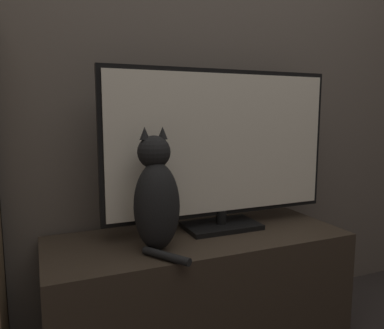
{
  "coord_description": "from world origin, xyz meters",
  "views": [
    {
      "loc": [
        -0.59,
        -0.37,
        0.98
      ],
      "look_at": [
        -0.04,
        0.93,
        0.78
      ],
      "focal_mm": 35.0,
      "sensor_mm": 36.0,
      "label": 1
    }
  ],
  "objects": [
    {
      "name": "wall_back",
      "position": [
        0.0,
        1.22,
        1.3
      ],
      "size": [
        4.8,
        0.05,
        2.6
      ],
      "color": "#60564C",
      "rests_on": "ground_plane"
    },
    {
      "name": "cat",
      "position": [
        -0.2,
        0.87,
        0.68
      ],
      "size": [
        0.17,
        0.28,
        0.44
      ],
      "rotation": [
        0.0,
        0.0,
        -0.03
      ],
      "color": "black",
      "rests_on": "tv_stand"
    },
    {
      "name": "tv",
      "position": [
        0.13,
        1.0,
        0.83
      ],
      "size": [
        1.0,
        0.19,
        0.66
      ],
      "color": "black",
      "rests_on": "tv_stand"
    },
    {
      "name": "tv_stand",
      "position": [
        0.0,
        0.95,
        0.24
      ],
      "size": [
        1.19,
        0.47,
        0.49
      ],
      "color": "#33281E",
      "rests_on": "ground_plane"
    }
  ]
}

